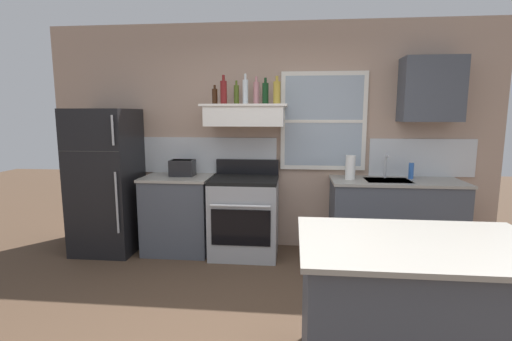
# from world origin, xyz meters

# --- Properties ---
(back_wall) EXTENTS (5.40, 0.11, 2.70)m
(back_wall) POSITION_xyz_m (0.03, 2.23, 1.35)
(back_wall) COLOR tan
(back_wall) RESTS_ON ground_plane
(refrigerator) EXTENTS (0.70, 0.72, 1.69)m
(refrigerator) POSITION_xyz_m (-1.90, 1.84, 0.85)
(refrigerator) COLOR black
(refrigerator) RESTS_ON ground_plane
(counter_left_of_stove) EXTENTS (0.79, 0.63, 0.91)m
(counter_left_of_stove) POSITION_xyz_m (-1.05, 1.90, 0.46)
(counter_left_of_stove) COLOR #474C56
(counter_left_of_stove) RESTS_ON ground_plane
(toaster) EXTENTS (0.30, 0.20, 0.19)m
(toaster) POSITION_xyz_m (-1.00, 1.94, 1.01)
(toaster) COLOR black
(toaster) RESTS_ON counter_left_of_stove
(stove_range) EXTENTS (0.76, 0.69, 1.09)m
(stove_range) POSITION_xyz_m (-0.25, 1.86, 0.46)
(stove_range) COLOR #9EA0A5
(stove_range) RESTS_ON ground_plane
(range_hood_shelf) EXTENTS (0.96, 0.52, 0.24)m
(range_hood_shelf) POSITION_xyz_m (-0.25, 1.96, 1.62)
(range_hood_shelf) COLOR white
(bottle_brown_stout) EXTENTS (0.06, 0.06, 0.21)m
(bottle_brown_stout) POSITION_xyz_m (-0.60, 1.94, 1.84)
(bottle_brown_stout) COLOR #381E0F
(bottle_brown_stout) RESTS_ON range_hood_shelf
(bottle_red_label_wine) EXTENTS (0.07, 0.07, 0.32)m
(bottle_red_label_wine) POSITION_xyz_m (-0.49, 1.90, 1.88)
(bottle_red_label_wine) COLOR maroon
(bottle_red_label_wine) RESTS_ON range_hood_shelf
(bottle_olive_oil_square) EXTENTS (0.06, 0.06, 0.27)m
(bottle_olive_oil_square) POSITION_xyz_m (-0.36, 2.01, 1.86)
(bottle_olive_oil_square) COLOR #4C601E
(bottle_olive_oil_square) RESTS_ON range_hood_shelf
(bottle_clear_tall) EXTENTS (0.06, 0.06, 0.34)m
(bottle_clear_tall) POSITION_xyz_m (-0.24, 1.93, 1.89)
(bottle_clear_tall) COLOR silver
(bottle_clear_tall) RESTS_ON range_hood_shelf
(bottle_rose_pink) EXTENTS (0.07, 0.07, 0.31)m
(bottle_rose_pink) POSITION_xyz_m (-0.13, 2.01, 1.88)
(bottle_rose_pink) COLOR #C67F84
(bottle_rose_pink) RESTS_ON range_hood_shelf
(bottle_dark_green_wine) EXTENTS (0.07, 0.07, 0.29)m
(bottle_dark_green_wine) POSITION_xyz_m (-0.02, 1.98, 1.87)
(bottle_dark_green_wine) COLOR #143819
(bottle_dark_green_wine) RESTS_ON range_hood_shelf
(bottle_champagne_gold_foil) EXTENTS (0.08, 0.08, 0.31)m
(bottle_champagne_gold_foil) POSITION_xyz_m (0.11, 1.92, 1.87)
(bottle_champagne_gold_foil) COLOR #B29333
(bottle_champagne_gold_foil) RESTS_ON range_hood_shelf
(counter_right_with_sink) EXTENTS (1.43, 0.63, 0.91)m
(counter_right_with_sink) POSITION_xyz_m (1.45, 1.90, 0.46)
(counter_right_with_sink) COLOR #474C56
(counter_right_with_sink) RESTS_ON ground_plane
(sink_faucet) EXTENTS (0.03, 0.17, 0.28)m
(sink_faucet) POSITION_xyz_m (1.35, 2.00, 1.08)
(sink_faucet) COLOR silver
(sink_faucet) RESTS_ON counter_right_with_sink
(paper_towel_roll) EXTENTS (0.11, 0.11, 0.27)m
(paper_towel_roll) POSITION_xyz_m (0.94, 1.90, 1.04)
(paper_towel_roll) COLOR white
(paper_towel_roll) RESTS_ON counter_right_with_sink
(dish_soap_bottle) EXTENTS (0.06, 0.06, 0.18)m
(dish_soap_bottle) POSITION_xyz_m (1.63, 2.00, 1.00)
(dish_soap_bottle) COLOR blue
(dish_soap_bottle) RESTS_ON counter_right_with_sink
(kitchen_island) EXTENTS (1.40, 0.90, 0.91)m
(kitchen_island) POSITION_xyz_m (1.04, -0.16, 0.46)
(kitchen_island) COLOR #474C56
(kitchen_island) RESTS_ON ground_plane
(upper_cabinet_right) EXTENTS (0.64, 0.32, 0.70)m
(upper_cabinet_right) POSITION_xyz_m (1.80, 2.04, 1.90)
(upper_cabinet_right) COLOR #474C56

